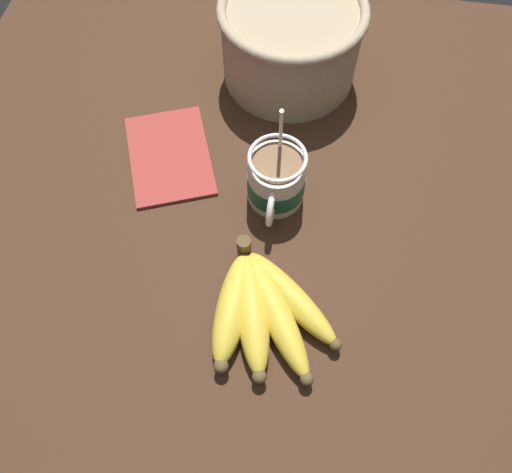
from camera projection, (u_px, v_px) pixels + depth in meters
table at (252, 221)px, 75.94cm from camera, size 108.50×108.50×3.31cm
coffee_mug at (276, 180)px, 72.23cm from camera, size 12.09×8.51×17.27cm
banana_bunch at (261, 308)px, 65.55cm from camera, size 19.01×17.51×4.33cm
woven_basket at (291, 40)px, 81.44cm from camera, size 23.71×23.71×13.84cm
napkin at (170, 155)px, 79.25cm from camera, size 21.08×18.13×0.60cm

